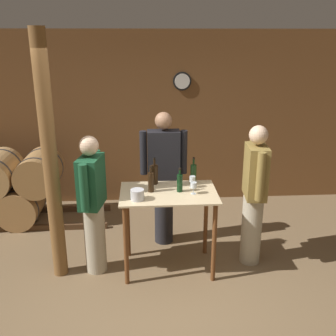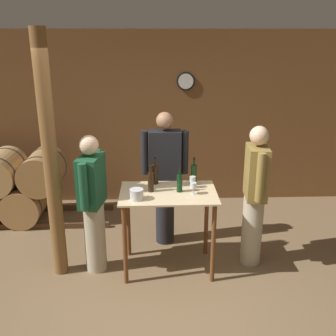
# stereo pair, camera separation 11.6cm
# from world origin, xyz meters

# --- Properties ---
(ground_plane) EXTENTS (14.00, 14.00, 0.00)m
(ground_plane) POSITION_xyz_m (0.00, 0.00, 0.00)
(ground_plane) COLOR brown
(back_wall) EXTENTS (8.40, 0.08, 2.70)m
(back_wall) POSITION_xyz_m (0.00, 2.73, 1.35)
(back_wall) COLOR brown
(back_wall) RESTS_ON ground_plane
(tasting_table) EXTENTS (1.08, 0.71, 0.96)m
(tasting_table) POSITION_xyz_m (0.14, 0.66, 0.77)
(tasting_table) COLOR beige
(tasting_table) RESTS_ON ground_plane
(wooden_post) EXTENTS (0.16, 0.16, 2.70)m
(wooden_post) POSITION_xyz_m (-1.11, 0.62, 1.35)
(wooden_post) COLOR brown
(wooden_post) RESTS_ON ground_plane
(wine_bottle_far_left) EXTENTS (0.06, 0.06, 0.30)m
(wine_bottle_far_left) POSITION_xyz_m (-0.06, 0.69, 1.08)
(wine_bottle_far_left) COLOR black
(wine_bottle_far_left) RESTS_ON tasting_table
(wine_bottle_left) EXTENTS (0.08, 0.08, 0.32)m
(wine_bottle_left) POSITION_xyz_m (-0.01, 0.94, 1.08)
(wine_bottle_left) COLOR black
(wine_bottle_left) RESTS_ON tasting_table
(wine_bottle_center) EXTENTS (0.06, 0.06, 0.28)m
(wine_bottle_center) POSITION_xyz_m (0.26, 0.68, 1.07)
(wine_bottle_center) COLOR black
(wine_bottle_center) RESTS_ON tasting_table
(wine_bottle_right) EXTENTS (0.07, 0.07, 0.32)m
(wine_bottle_right) POSITION_xyz_m (0.45, 0.92, 1.08)
(wine_bottle_right) COLOR #193819
(wine_bottle_right) RESTS_ON tasting_table
(wine_glass_near_left) EXTENTS (0.07, 0.07, 0.13)m
(wine_glass_near_left) POSITION_xyz_m (0.41, 0.60, 1.06)
(wine_glass_near_left) COLOR silver
(wine_glass_near_left) RESTS_ON tasting_table
(wine_glass_near_center) EXTENTS (0.07, 0.07, 0.14)m
(wine_glass_near_center) POSITION_xyz_m (0.42, 0.79, 1.06)
(wine_glass_near_center) COLOR silver
(wine_glass_near_center) RESTS_ON tasting_table
(ice_bucket) EXTENTS (0.15, 0.15, 0.12)m
(ice_bucket) POSITION_xyz_m (-0.20, 0.47, 1.02)
(ice_bucket) COLOR silver
(ice_bucket) RESTS_ON tasting_table
(person_host) EXTENTS (0.29, 0.58, 1.62)m
(person_host) POSITION_xyz_m (-0.70, 0.66, 0.85)
(person_host) COLOR #B7AD93
(person_host) RESTS_ON ground_plane
(person_visitor_with_scarf) EXTENTS (0.59, 0.24, 1.74)m
(person_visitor_with_scarf) POSITION_xyz_m (0.12, 1.29, 0.92)
(person_visitor_with_scarf) COLOR #232328
(person_visitor_with_scarf) RESTS_ON ground_plane
(person_visitor_bearded) EXTENTS (0.25, 0.59, 1.69)m
(person_visitor_bearded) POSITION_xyz_m (1.13, 0.73, 0.89)
(person_visitor_bearded) COLOR #B7AD93
(person_visitor_bearded) RESTS_ON ground_plane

